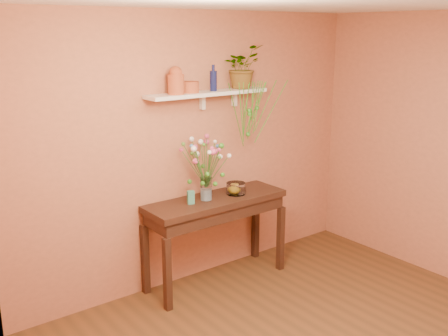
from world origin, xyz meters
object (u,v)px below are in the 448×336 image
at_px(blue_bottle, 213,80).
at_px(glass_bowl, 236,189).
at_px(spider_plant, 242,67).
at_px(sideboard, 216,210).
at_px(glass_vase, 206,190).
at_px(bouquet, 205,156).
at_px(terracotta_jug, 176,81).

distance_m(blue_bottle, glass_bowl, 1.11).
height_order(spider_plant, glass_bowl, spider_plant).
distance_m(sideboard, glass_vase, 0.26).
relative_size(glass_vase, glass_bowl, 1.20).
distance_m(spider_plant, bouquet, 0.99).
bearing_deg(terracotta_jug, spider_plant, 2.52).
bearing_deg(sideboard, blue_bottle, 62.93).
bearing_deg(sideboard, terracotta_jug, 163.45).
bearing_deg(terracotta_jug, glass_bowl, -12.10).
bearing_deg(glass_vase, sideboard, -4.51).
relative_size(terracotta_jug, glass_bowl, 1.30).
distance_m(sideboard, spider_plant, 1.46).
bearing_deg(blue_bottle, glass_bowl, -35.72).
relative_size(spider_plant, glass_vase, 1.84).
bearing_deg(glass_vase, blue_bottle, 30.83).
xyz_separation_m(blue_bottle, glass_bowl, (0.18, -0.13, -1.09)).
bearing_deg(sideboard, glass_vase, 175.49).
bearing_deg(glass_vase, spider_plant, 13.96).
bearing_deg(glass_bowl, terracotta_jug, 167.90).
height_order(sideboard, glass_bowl, glass_bowl).
xyz_separation_m(sideboard, spider_plant, (0.43, 0.14, 1.39)).
xyz_separation_m(spider_plant, glass_bowl, (-0.20, -0.17, -1.20)).
bearing_deg(spider_plant, terracotta_jug, -177.48).
bearing_deg(blue_bottle, bouquet, -149.46).
bearing_deg(glass_vase, glass_bowl, -4.78).
relative_size(terracotta_jug, spider_plant, 0.59).
height_order(sideboard, bouquet, bouquet).
bearing_deg(blue_bottle, sideboard, -117.07).
bearing_deg(blue_bottle, glass_vase, -149.17).
xyz_separation_m(blue_bottle, bouquet, (-0.18, -0.11, -0.70)).
height_order(sideboard, blue_bottle, blue_bottle).
bearing_deg(glass_bowl, spider_plant, 40.07).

